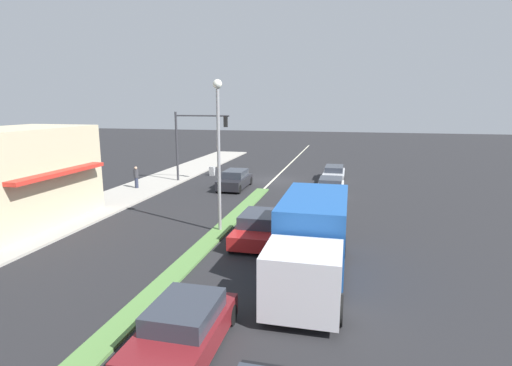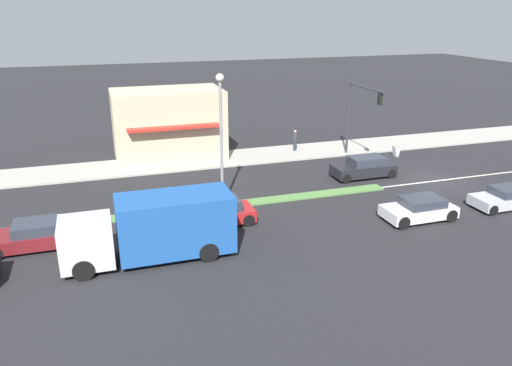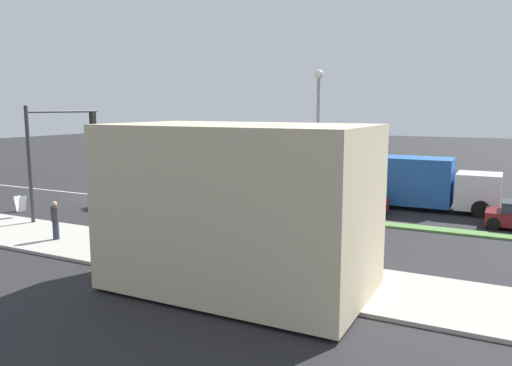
{
  "view_description": "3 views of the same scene",
  "coord_description": "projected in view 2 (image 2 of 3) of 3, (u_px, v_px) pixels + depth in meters",
  "views": [
    {
      "loc": [
        -6.2,
        32.57,
        6.32
      ],
      "look_at": [
        -0.75,
        9.46,
        1.61
      ],
      "focal_mm": 28.0,
      "sensor_mm": 36.0,
      "label": 1
    },
    {
      "loc": [
        -25.64,
        20.52,
        10.72
      ],
      "look_at": [
        -1.85,
        12.81,
        1.89
      ],
      "focal_mm": 35.0,
      "sensor_mm": 36.0,
      "label": 2
    },
    {
      "loc": [
        23.72,
        22.79,
        5.6
      ],
      "look_at": [
        -0.45,
        10.49,
        1.51
      ],
      "focal_mm": 35.0,
      "sensor_mm": 36.0,
      "label": 3
    }
  ],
  "objects": [
    {
      "name": "street_lamp",
      "position": [
        221.0,
        124.0,
        26.81
      ],
      "size": [
        0.44,
        0.44,
        7.37
      ],
      "color": "gray",
      "rests_on": "median_strip"
    },
    {
      "name": "sidewalk_right",
      "position": [
        132.0,
        167.0,
        35.21
      ],
      "size": [
        4.0,
        73.0,
        0.12
      ],
      "primitive_type": "cube",
      "color": "#A8A399",
      "rests_on": "ground"
    },
    {
      "name": "traffic_signal_main",
      "position": [
        359.0,
        107.0,
        36.02
      ],
      "size": [
        4.59,
        0.34,
        5.6
      ],
      "color": "#333338",
      "rests_on": "sidewalk_right"
    },
    {
      "name": "sedan_dark",
      "position": [
        364.0,
        167.0,
        33.14
      ],
      "size": [
        1.79,
        4.16,
        1.39
      ],
      "color": "black",
      "rests_on": "ground"
    },
    {
      "name": "ground_plane",
      "position": [
        156.0,
        215.0,
        27.3
      ],
      "size": [
        160.0,
        160.0,
        0.0
      ],
      "primitive_type": "plane",
      "color": "#232326"
    },
    {
      "name": "delivery_truck",
      "position": [
        155.0,
        228.0,
        22.17
      ],
      "size": [
        2.44,
        7.5,
        2.87
      ],
      "color": "silver",
      "rests_on": "ground"
    },
    {
      "name": "van_white",
      "position": [
        419.0,
        209.0,
        26.48
      ],
      "size": [
        1.83,
        3.82,
        1.22
      ],
      "color": "silver",
      "rests_on": "ground"
    },
    {
      "name": "sedan_silver",
      "position": [
        510.0,
        197.0,
        28.24
      ],
      "size": [
        1.75,
        4.4,
        1.17
      ],
      "color": "#B7BABF",
      "rests_on": "ground"
    },
    {
      "name": "lane_marking_center",
      "position": [
        434.0,
        181.0,
        32.53
      ],
      "size": [
        0.16,
        60.0,
        0.01
      ],
      "primitive_type": "cube",
      "color": "beige",
      "rests_on": "ground"
    },
    {
      "name": "pedestrian",
      "position": [
        295.0,
        140.0,
        38.81
      ],
      "size": [
        0.34,
        0.34,
        1.62
      ],
      "color": "#282D42",
      "rests_on": "sidewalk_right"
    },
    {
      "name": "building_corner_store",
      "position": [
        168.0,
        124.0,
        36.64
      ],
      "size": [
        5.29,
        7.89,
        5.0
      ],
      "color": "#C6B793",
      "rests_on": "sidewalk_right"
    },
    {
      "name": "hatchback_red",
      "position": [
        215.0,
        212.0,
        25.94
      ],
      "size": [
        1.86,
        4.06,
        1.34
      ],
      "color": "#AD1E1E",
      "rests_on": "ground"
    },
    {
      "name": "warning_aframe_sign",
      "position": [
        396.0,
        151.0,
        37.75
      ],
      "size": [
        0.45,
        0.53,
        0.84
      ],
      "color": "silver",
      "rests_on": "ground"
    },
    {
      "name": "sedan_maroon",
      "position": [
        35.0,
        235.0,
        23.42
      ],
      "size": [
        1.91,
        3.83,
        1.28
      ],
      "color": "maroon",
      "rests_on": "ground"
    }
  ]
}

